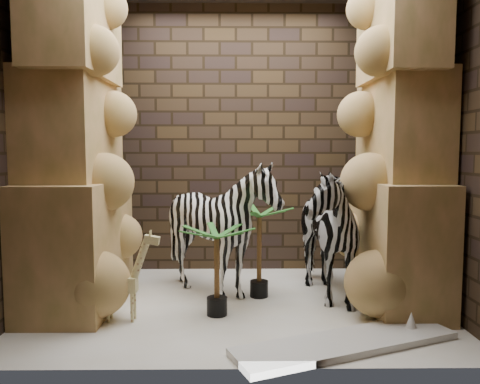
{
  "coord_description": "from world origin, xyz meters",
  "views": [
    {
      "loc": [
        -0.01,
        -4.04,
        1.35
      ],
      "look_at": [
        0.03,
        0.15,
        0.99
      ],
      "focal_mm": 34.74,
      "sensor_mm": 36.0,
      "label": 1
    }
  ],
  "objects_px": {
    "zebra_left": "(221,235)",
    "surfboard": "(346,343)",
    "zebra_right": "(316,221)",
    "giraffe_toy": "(121,274)",
    "palm_front": "(259,251)",
    "palm_back": "(217,270)"
  },
  "relations": [
    {
      "from": "zebra_left",
      "to": "surfboard",
      "type": "bearing_deg",
      "value": -55.37
    },
    {
      "from": "zebra_right",
      "to": "surfboard",
      "type": "bearing_deg",
      "value": -98.38
    },
    {
      "from": "giraffe_toy",
      "to": "surfboard",
      "type": "height_order",
      "value": "giraffe_toy"
    },
    {
      "from": "zebra_right",
      "to": "palm_front",
      "type": "relative_size",
      "value": 1.65
    },
    {
      "from": "zebra_left",
      "to": "surfboard",
      "type": "relative_size",
      "value": 0.77
    },
    {
      "from": "palm_front",
      "to": "palm_back",
      "type": "distance_m",
      "value": 0.62
    },
    {
      "from": "giraffe_toy",
      "to": "palm_back",
      "type": "xyz_separation_m",
      "value": [
        0.77,
        0.12,
        0.0
      ]
    },
    {
      "from": "palm_front",
      "to": "surfboard",
      "type": "bearing_deg",
      "value": -64.08
    },
    {
      "from": "zebra_left",
      "to": "palm_front",
      "type": "distance_m",
      "value": 0.39
    },
    {
      "from": "zebra_left",
      "to": "zebra_right",
      "type": "bearing_deg",
      "value": -4.78
    },
    {
      "from": "giraffe_toy",
      "to": "palm_front",
      "type": "relative_size",
      "value": 0.87
    },
    {
      "from": "giraffe_toy",
      "to": "zebra_right",
      "type": "bearing_deg",
      "value": 22.62
    },
    {
      "from": "zebra_left",
      "to": "palm_back",
      "type": "height_order",
      "value": "zebra_left"
    },
    {
      "from": "zebra_right",
      "to": "zebra_left",
      "type": "distance_m",
      "value": 0.9
    },
    {
      "from": "palm_back",
      "to": "surfboard",
      "type": "relative_size",
      "value": 0.46
    },
    {
      "from": "zebra_right",
      "to": "surfboard",
      "type": "distance_m",
      "value": 1.34
    },
    {
      "from": "palm_front",
      "to": "palm_back",
      "type": "bearing_deg",
      "value": -127.53
    },
    {
      "from": "giraffe_toy",
      "to": "palm_back",
      "type": "bearing_deg",
      "value": 11.07
    },
    {
      "from": "zebra_right",
      "to": "palm_back",
      "type": "distance_m",
      "value": 1.09
    },
    {
      "from": "zebra_left",
      "to": "surfboard",
      "type": "distance_m",
      "value": 1.58
    },
    {
      "from": "zebra_right",
      "to": "giraffe_toy",
      "type": "distance_m",
      "value": 1.82
    },
    {
      "from": "palm_back",
      "to": "giraffe_toy",
      "type": "bearing_deg",
      "value": -171.26
    }
  ]
}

